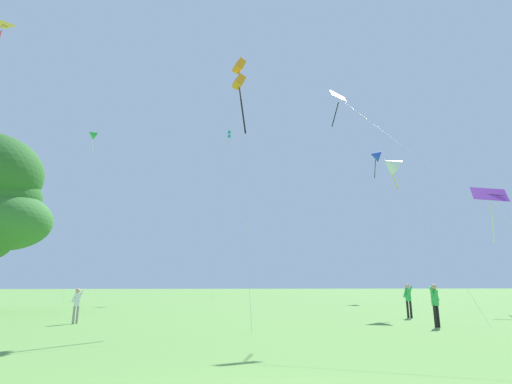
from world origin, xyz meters
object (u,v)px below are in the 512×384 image
object	(u,v)px
kite_black_large	(347,106)
kite_green_small	(92,134)
kite_purple_streamer	(491,203)
kite_blue_delta	(375,155)
kite_orange_box	(239,76)
person_child_small	(435,301)
person_near_tree	(408,297)
kite_white_distant	(391,164)
person_foreground_watcher	(77,302)
kite_teal_box	(229,138)

from	to	relation	value
kite_black_large	kite_green_small	bearing A→B (deg)	125.88
kite_purple_streamer	kite_green_small	xyz separation A→B (m)	(-33.30, 19.18, 11.18)
kite_purple_streamer	kite_blue_delta	bearing A→B (deg)	84.56
kite_orange_box	person_child_small	xyz separation A→B (m)	(8.03, -5.01, -12.81)
kite_orange_box	kite_blue_delta	bearing A→B (deg)	52.23
kite_orange_box	person_near_tree	world-z (taller)	kite_orange_box
kite_purple_streamer	kite_white_distant	distance (m)	7.70
kite_blue_delta	person_near_tree	size ratio (longest dim) A/B	11.02
kite_white_distant	person_child_small	xyz separation A→B (m)	(-2.96, -8.70, -8.88)
person_child_small	kite_black_large	bearing A→B (deg)	171.66
person_foreground_watcher	kite_white_distant	bearing A→B (deg)	15.62
kite_purple_streamer	kite_blue_delta	size ratio (longest dim) A/B	0.51
kite_blue_delta	person_foreground_watcher	distance (m)	43.20
person_foreground_watcher	kite_blue_delta	bearing A→B (deg)	44.89
kite_teal_box	person_child_small	world-z (taller)	kite_teal_box
kite_white_distant	kite_orange_box	size ratio (longest dim) A/B	0.72
kite_purple_streamer	kite_blue_delta	xyz separation A→B (m)	(2.15, 22.59, 11.28)
kite_purple_streamer	person_near_tree	distance (m)	11.72
kite_orange_box	person_foreground_watcher	size ratio (longest dim) A/B	9.57
kite_teal_box	kite_orange_box	bearing A→B (deg)	-91.78
kite_white_distant	person_child_small	size ratio (longest dim) A/B	6.10
kite_black_large	person_foreground_watcher	bearing A→B (deg)	166.06
kite_purple_streamer	person_child_small	world-z (taller)	kite_purple_streamer
kite_purple_streamer	person_foreground_watcher	world-z (taller)	kite_purple_streamer
kite_green_small	kite_teal_box	distance (m)	16.85
kite_blue_delta	kite_white_distant	bearing A→B (deg)	-112.57
kite_orange_box	person_near_tree	bearing A→B (deg)	-2.38
kite_orange_box	person_foreground_watcher	world-z (taller)	kite_orange_box
kite_green_small	kite_blue_delta	bearing A→B (deg)	5.49
kite_blue_delta	kite_black_large	bearing A→B (deg)	-116.78
person_foreground_watcher	kite_green_small	bearing A→B (deg)	107.16
kite_black_large	kite_orange_box	bearing A→B (deg)	136.74
kite_orange_box	kite_black_large	distance (m)	7.65
kite_blue_delta	kite_orange_box	bearing A→B (deg)	-127.77
kite_orange_box	kite_teal_box	bearing A→B (deg)	88.22
kite_black_large	kite_blue_delta	bearing A→B (deg)	63.22
kite_orange_box	person_child_small	bearing A→B (deg)	-31.95
kite_teal_box	person_near_tree	distance (m)	35.58
kite_teal_box	person_near_tree	bearing A→B (deg)	-73.47
person_foreground_watcher	kite_black_large	bearing A→B (deg)	-13.94
kite_white_distant	kite_green_small	xyz separation A→B (m)	(-26.04, 19.23, 8.61)
kite_white_distant	kite_green_small	bearing A→B (deg)	143.56
kite_purple_streamer	kite_green_small	distance (m)	40.02
kite_white_distant	kite_blue_delta	size ratio (longest dim) A/B	0.55
kite_black_large	kite_blue_delta	xyz separation A→B (m)	(15.58, 30.87, 8.61)
kite_green_small	kite_teal_box	xyz separation A→B (m)	(15.91, 5.03, 2.33)
kite_white_distant	person_near_tree	distance (m)	9.92
kite_black_large	person_child_small	distance (m)	9.55
kite_orange_box	kite_purple_streamer	bearing A→B (deg)	11.59
kite_blue_delta	person_child_small	world-z (taller)	kite_blue_delta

